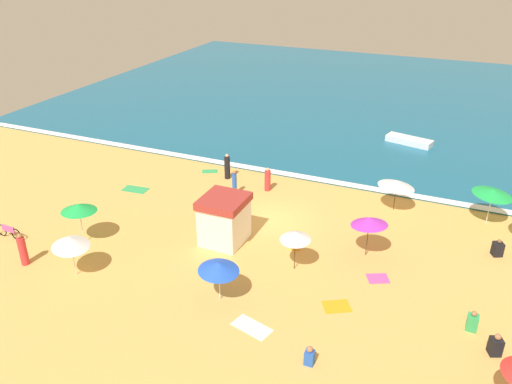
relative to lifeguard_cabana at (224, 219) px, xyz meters
The scene contains 28 objects.
ground_plane 3.74m from the lifeguard_cabana, 64.04° to the left, with size 60.00×60.00×0.00m, color #E0A856.
ocean_water 31.20m from the lifeguard_cabana, 87.19° to the left, with size 60.00×44.00×0.10m, color #196084.
wave_breaker_foam 9.64m from the lifeguard_cabana, 80.80° to the left, with size 57.00×0.70×0.01m, color white.
lifeguard_cabana is the anchor object (origin of this frame).
beach_umbrella_0 5.06m from the lifeguard_cabana, 66.09° to the right, with size 2.23×2.21×2.03m.
beach_umbrella_1 7.63m from the lifeguard_cabana, 155.77° to the right, with size 2.22×2.23×2.36m.
beach_umbrella_2 7.76m from the lifeguard_cabana, 132.69° to the right, with size 2.32×2.29×2.19m.
beach_umbrella_3 4.48m from the lifeguard_cabana, 12.92° to the right, with size 1.58×1.60×2.16m.
beach_umbrella_4 7.52m from the lifeguard_cabana, 12.62° to the left, with size 2.55×2.54×2.32m.
beach_umbrella_7 15.07m from the lifeguard_cabana, 30.73° to the left, with size 2.30×2.28×2.26m.
beach_umbrella_8 10.63m from the lifeguard_cabana, 43.14° to the left, with size 3.02×3.01×2.04m.
parked_bicycle 11.84m from the lifeguard_cabana, 158.23° to the right, with size 1.82×0.10×0.76m.
beachgoer_0 13.98m from the lifeguard_cabana, 14.10° to the right, with size 0.59×0.59×0.99m.
beachgoer_1 2.54m from the lifeguard_cabana, 129.35° to the left, with size 0.52×0.52×1.56m.
beachgoer_2 6.74m from the lifeguard_cabana, 92.17° to the left, with size 0.39×0.39×1.59m.
beachgoer_3 12.86m from the lifeguard_cabana, 10.07° to the right, with size 0.45×0.45×0.94m.
beachgoer_4 10.17m from the lifeguard_cabana, 143.97° to the right, with size 0.55×0.55×1.77m.
beachgoer_5 5.71m from the lifeguard_cabana, 110.20° to the left, with size 0.36×0.36×1.66m.
beachgoer_6 14.23m from the lifeguard_cabana, 17.64° to the left, with size 0.63×0.63×0.94m.
beachgoer_8 8.16m from the lifeguard_cabana, 115.24° to the left, with size 0.54×0.54×1.78m.
beachgoer_9 9.80m from the lifeguard_cabana, 44.11° to the right, with size 0.38×0.38×0.84m.
beachgoer_10 3.95m from the lifeguard_cabana, 11.75° to the left, with size 0.60×0.60×0.82m.
beach_towel_0 7.80m from the lifeguard_cabana, 23.20° to the right, with size 1.50×1.39×0.01m.
beach_towel_1 9.50m from the lifeguard_cabana, 122.98° to the left, with size 1.26×1.07×0.01m.
beach_towel_2 8.43m from the lifeguard_cabana, ahead, with size 1.28×1.19×0.01m.
beach_towel_3 7.24m from the lifeguard_cabana, 54.41° to the right, with size 1.87×1.27×0.01m.
beach_towel_4 8.97m from the lifeguard_cabana, 157.65° to the left, with size 1.74×1.08×0.01m.
small_boat_0 20.05m from the lifeguard_cabana, 69.78° to the left, with size 3.74×1.98×0.49m.
Camera 1 is at (9.54, -24.49, 14.74)m, focal length 36.32 mm.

